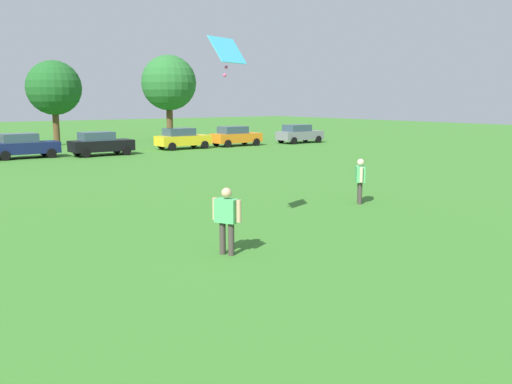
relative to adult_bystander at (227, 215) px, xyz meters
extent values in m
cylinder|color=#3F3833|center=(0.06, -0.11, -0.60)|extent=(0.16, 0.16, 0.85)
cylinder|color=#3F3833|center=(-0.06, 0.11, -0.60)|extent=(0.16, 0.16, 0.85)
cube|color=#4CB266|center=(0.00, 0.00, 0.12)|extent=(0.54, 0.65, 0.60)
cylinder|color=tan|center=(0.16, -0.31, 0.14)|extent=(0.12, 0.12, 0.56)
cylinder|color=tan|center=(-0.16, 0.31, 0.14)|extent=(0.12, 0.12, 0.56)
sphere|color=tan|center=(0.00, 0.00, 0.57)|extent=(0.26, 0.26, 0.26)
cylinder|color=#3F3833|center=(7.95, 2.97, -0.61)|extent=(0.16, 0.16, 0.84)
cylinder|color=#3F3833|center=(7.79, 2.78, -0.61)|extent=(0.16, 0.16, 0.84)
cube|color=#4CB266|center=(7.87, 2.88, 0.11)|extent=(0.60, 0.63, 0.59)
cylinder|color=beige|center=(8.09, 3.14, 0.12)|extent=(0.12, 0.12, 0.56)
cylinder|color=beige|center=(7.65, 2.61, 0.12)|extent=(0.12, 0.12, 0.56)
sphere|color=beige|center=(7.87, 2.88, 0.55)|extent=(0.26, 0.26, 0.26)
cube|color=#3FBFE5|center=(1.29, 1.87, 4.24)|extent=(1.27, 0.89, 0.74)
sphere|color=#F24C8C|center=(1.29, 1.87, 3.99)|extent=(0.10, 0.10, 0.10)
sphere|color=#F24C8C|center=(1.24, 1.87, 3.77)|extent=(0.10, 0.10, 0.10)
sphere|color=#F24C8C|center=(1.19, 1.87, 3.55)|extent=(0.10, 0.10, 0.10)
cube|color=#141E4C|center=(1.73, 27.66, -0.33)|extent=(4.30, 1.80, 0.76)
cube|color=#334756|center=(1.38, 27.66, 0.35)|extent=(2.24, 1.58, 0.60)
cylinder|color=black|center=(3.19, 28.56, -0.71)|extent=(0.64, 0.22, 0.64)
cylinder|color=black|center=(3.19, 26.76, -0.71)|extent=(0.64, 0.22, 0.64)
cylinder|color=black|center=(0.26, 26.76, -0.71)|extent=(0.64, 0.22, 0.64)
cube|color=black|center=(6.57, 26.38, -0.33)|extent=(4.30, 1.80, 0.76)
cube|color=#334756|center=(6.22, 26.38, 0.35)|extent=(2.24, 1.58, 0.60)
cylinder|color=black|center=(8.03, 27.28, -0.71)|extent=(0.64, 0.22, 0.64)
cylinder|color=black|center=(8.03, 25.48, -0.71)|extent=(0.64, 0.22, 0.64)
cylinder|color=black|center=(5.11, 27.28, -0.71)|extent=(0.64, 0.22, 0.64)
cylinder|color=black|center=(5.11, 25.48, -0.71)|extent=(0.64, 0.22, 0.64)
cube|color=yellow|center=(13.74, 27.61, -0.33)|extent=(4.30, 1.80, 0.76)
cube|color=#334756|center=(13.40, 27.61, 0.35)|extent=(2.24, 1.58, 0.60)
cylinder|color=black|center=(15.20, 28.51, -0.71)|extent=(0.64, 0.22, 0.64)
cylinder|color=black|center=(15.20, 26.71, -0.71)|extent=(0.64, 0.22, 0.64)
cylinder|color=black|center=(12.28, 28.51, -0.71)|extent=(0.64, 0.22, 0.64)
cylinder|color=black|center=(12.28, 26.71, -0.71)|extent=(0.64, 0.22, 0.64)
cube|color=orange|center=(18.85, 27.55, -0.33)|extent=(4.30, 1.80, 0.76)
cube|color=#334756|center=(18.50, 27.55, 0.35)|extent=(2.24, 1.58, 0.60)
cylinder|color=black|center=(20.31, 28.45, -0.71)|extent=(0.64, 0.22, 0.64)
cylinder|color=black|center=(20.31, 26.65, -0.71)|extent=(0.64, 0.22, 0.64)
cylinder|color=black|center=(17.39, 28.45, -0.71)|extent=(0.64, 0.22, 0.64)
cylinder|color=black|center=(17.39, 26.65, -0.71)|extent=(0.64, 0.22, 0.64)
cube|color=slate|center=(25.38, 26.84, -0.33)|extent=(4.30, 1.80, 0.76)
cube|color=#334756|center=(25.04, 26.84, 0.35)|extent=(2.24, 1.58, 0.60)
cylinder|color=black|center=(26.84, 27.74, -0.71)|extent=(0.64, 0.22, 0.64)
cylinder|color=black|center=(26.84, 25.94, -0.71)|extent=(0.64, 0.22, 0.64)
cylinder|color=black|center=(23.92, 27.74, -0.71)|extent=(0.64, 0.22, 0.64)
cylinder|color=black|center=(23.92, 25.94, -0.71)|extent=(0.64, 0.22, 0.64)
cylinder|color=brown|center=(6.70, 37.53, 0.45)|extent=(0.54, 0.54, 2.95)
sphere|color=#1E5B23|center=(6.70, 37.53, 3.90)|extent=(4.65, 4.65, 4.65)
cylinder|color=brown|center=(17.03, 36.27, 0.62)|extent=(0.61, 0.61, 3.29)
sphere|color=#286B2D|center=(17.03, 36.27, 4.47)|extent=(5.20, 5.20, 5.20)
camera|label=1|loc=(-7.32, -11.33, 2.87)|focal=38.37mm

